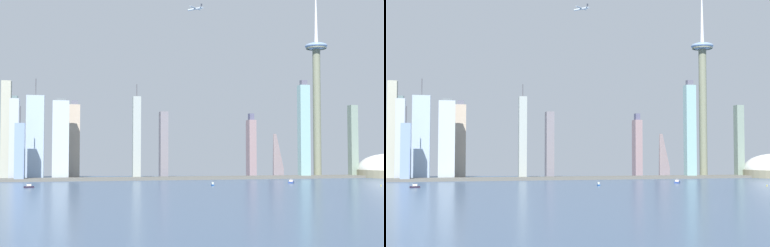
% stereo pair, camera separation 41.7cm
% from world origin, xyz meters
% --- Properties ---
extents(ground_plane, '(6000.00, 6000.00, 0.00)m').
position_xyz_m(ground_plane, '(0.00, 0.00, 0.00)').
color(ground_plane, '#3E5675').
extents(waterfront_pier, '(842.19, 45.01, 3.73)m').
position_xyz_m(waterfront_pier, '(0.00, 432.79, 1.86)').
color(waterfront_pier, '#605E56').
rests_on(waterfront_pier, ground).
extents(observation_tower, '(38.46, 38.46, 350.85)m').
position_xyz_m(observation_tower, '(203.87, 453.04, 162.13)').
color(observation_tower, slate).
rests_on(observation_tower, ground).
extents(skyscraper_0, '(12.96, 13.20, 73.01)m').
position_xyz_m(skyscraper_0, '(236.81, 539.89, 33.53)').
color(skyscraper_0, '#BAAFAA').
rests_on(skyscraper_0, ground).
extents(skyscraper_1, '(13.81, 20.74, 130.02)m').
position_xyz_m(skyscraper_1, '(-293.31, 473.87, 63.63)').
color(skyscraper_1, '#AFB8C5').
rests_on(skyscraper_1, ground).
extents(skyscraper_2, '(27.56, 18.34, 160.27)m').
position_xyz_m(skyscraper_2, '(-263.13, 488.76, 66.44)').
color(skyscraper_2, '#A0B5CB').
rests_on(skyscraper_2, ground).
extents(skyscraper_3, '(17.19, 14.46, 163.37)m').
position_xyz_m(skyscraper_3, '(173.83, 440.24, 79.06)').
color(skyscraper_3, '#84AEAD').
rests_on(skyscraper_3, ground).
extents(skyscraper_4, '(12.40, 15.09, 151.68)m').
position_xyz_m(skyscraper_4, '(-105.18, 459.89, 65.96)').
color(skyscraper_4, '#9AA39D').
rests_on(skyscraper_4, ground).
extents(skyscraper_5, '(18.08, 17.40, 129.13)m').
position_xyz_m(skyscraper_5, '(-201.60, 525.66, 62.37)').
color(skyscraper_5, '#BCA78E').
rests_on(skyscraper_5, ground).
extents(skyscraper_6, '(15.24, 18.40, 160.54)m').
position_xyz_m(skyscraper_6, '(-312.14, 535.57, 80.27)').
color(skyscraper_6, '#A9A993').
rests_on(skyscraper_6, ground).
extents(skyscraper_7, '(19.22, 25.62, 94.14)m').
position_xyz_m(skyscraper_7, '(156.04, 522.49, 37.64)').
color(skyscraper_7, gray).
rests_on(skyscraper_7, ground).
extents(skyscraper_8, '(12.89, 20.78, 110.81)m').
position_xyz_m(skyscraper_8, '(104.93, 511.03, 51.87)').
color(skyscraper_8, gray).
rests_on(skyscraper_8, ground).
extents(skyscraper_9, '(12.87, 13.86, 123.08)m').
position_xyz_m(skyscraper_9, '(265.93, 443.90, 61.54)').
color(skyscraper_9, gray).
rests_on(skyscraper_9, ground).
extents(skyscraper_10, '(12.94, 19.62, 109.84)m').
position_xyz_m(skyscraper_10, '(-56.73, 486.50, 54.92)').
color(skyscraper_10, slate).
rests_on(skyscraper_10, ground).
extents(skyscraper_11, '(25.38, 20.46, 127.77)m').
position_xyz_m(skyscraper_11, '(-223.35, 471.12, 62.52)').
color(skyscraper_11, '#B1BFC6').
rests_on(skyscraper_11, ground).
extents(skyscraper_12, '(13.88, 21.40, 111.04)m').
position_xyz_m(skyscraper_12, '(-281.58, 428.36, 42.86)').
color(skyscraper_12, '#7C95BE').
rests_on(skyscraper_12, ground).
extents(boat_0, '(13.82, 18.09, 7.44)m').
position_xyz_m(boat_0, '(90.62, 298.13, 1.59)').
color(boat_0, navy).
rests_on(boat_0, ground).
extents(boat_1, '(12.44, 4.97, 4.48)m').
position_xyz_m(boat_1, '(-258.31, 271.89, 1.65)').
color(boat_1, '#201B2C').
rests_on(boat_1, ground).
extents(boat_3, '(2.59, 6.62, 4.62)m').
position_xyz_m(boat_3, '(-31.46, 263.31, 1.65)').
color(boat_3, navy).
rests_on(boat_3, ground).
extents(channel_buoy_0, '(1.43, 1.43, 2.58)m').
position_xyz_m(channel_buoy_0, '(173.79, 207.43, 1.29)').
color(channel_buoy_0, yellow).
rests_on(channel_buoy_0, ground).
extents(airplane, '(22.77, 23.34, 7.71)m').
position_xyz_m(airplane, '(-26.41, 382.73, 259.68)').
color(airplane, silver).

